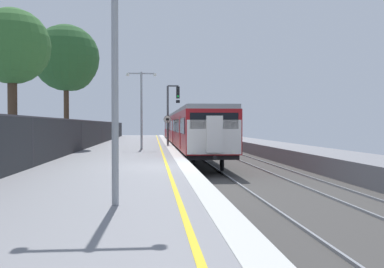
{
  "coord_description": "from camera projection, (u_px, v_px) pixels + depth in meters",
  "views": [
    {
      "loc": [
        -0.9,
        -17.56,
        1.61
      ],
      "look_at": [
        1.23,
        6.98,
        1.12
      ],
      "focal_mm": 42.4,
      "sensor_mm": 36.0,
      "label": 1
    }
  ],
  "objects": [
    {
      "name": "platform_back_fence",
      "position": [
        32.0,
        141.0,
        17.11
      ],
      "size": [
        0.07,
        99.0,
        1.95
      ],
      "color": "#282B2D",
      "rests_on": "ground"
    },
    {
      "name": "ground",
      "position": [
        243.0,
        181.0,
        17.84
      ],
      "size": [
        17.4,
        110.0,
        1.21
      ],
      "color": "gray"
    },
    {
      "name": "commuter_train_at_platform",
      "position": [
        185.0,
        129.0,
        41.9
      ],
      "size": [
        2.83,
        40.14,
        3.81
      ],
      "color": "maroon",
      "rests_on": "ground"
    },
    {
      "name": "background_tree_centre",
      "position": [
        10.0,
        49.0,
        21.39
      ],
      "size": [
        3.58,
        3.58,
        7.13
      ],
      "color": "#473323",
      "rests_on": "ground"
    },
    {
      "name": "signal_gantry",
      "position": [
        171.0,
        107.0,
        37.89
      ],
      "size": [
        1.1,
        0.24,
        4.95
      ],
      "color": "#47474C",
      "rests_on": "ground"
    },
    {
      "name": "background_tree_left",
      "position": [
        67.0,
        61.0,
        31.39
      ],
      "size": [
        4.57,
        4.57,
        8.55
      ],
      "color": "#473323",
      "rests_on": "ground"
    },
    {
      "name": "speed_limit_sign",
      "position": [
        167.0,
        126.0,
        35.71
      ],
      "size": [
        0.59,
        0.08,
        2.36
      ],
      "color": "#59595B",
      "rests_on": "ground"
    },
    {
      "name": "platform_lamp_near",
      "position": [
        115.0,
        48.0,
        9.02
      ],
      "size": [
        2.0,
        0.2,
        5.28
      ],
      "color": "#93999E",
      "rests_on": "ground"
    },
    {
      "name": "platform_lamp_mid",
      "position": [
        141.0,
        103.0,
        30.18
      ],
      "size": [
        2.0,
        0.2,
        5.15
      ],
      "color": "#93999E",
      "rests_on": "ground"
    }
  ]
}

